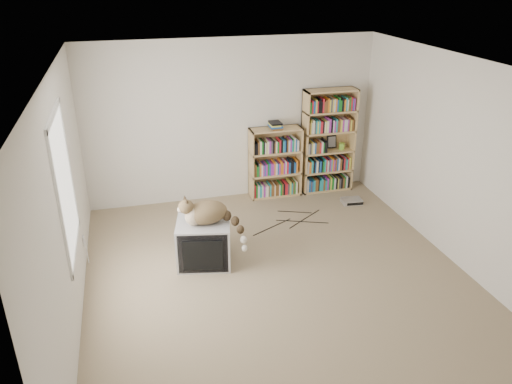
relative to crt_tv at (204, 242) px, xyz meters
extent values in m
cube|color=gray|center=(0.79, -0.63, -0.28)|extent=(4.50, 5.00, 0.01)
cube|color=silver|center=(0.79, 1.87, 0.97)|extent=(4.50, 0.02, 2.50)
cube|color=silver|center=(0.79, -3.13, 0.97)|extent=(4.50, 0.02, 2.50)
cube|color=silver|center=(-1.46, -0.63, 0.97)|extent=(0.02, 5.00, 2.50)
cube|color=silver|center=(3.04, -0.63, 0.97)|extent=(0.02, 5.00, 2.50)
cube|color=white|center=(0.79, -0.63, 2.22)|extent=(4.50, 5.00, 0.02)
cube|color=white|center=(-1.44, -0.43, 1.12)|extent=(0.02, 1.22, 1.52)
cube|color=#B0B0B3|center=(0.00, -0.01, 0.00)|extent=(0.76, 0.71, 0.57)
cube|color=black|center=(-0.06, -0.28, 0.00)|extent=(0.59, 0.15, 0.52)
cube|color=black|center=(-0.06, -0.30, -0.01)|extent=(0.47, 0.11, 0.40)
cube|color=black|center=(0.02, 0.12, -0.01)|extent=(0.45, 0.40, 0.34)
ellipsoid|color=#392517|center=(0.04, -0.03, 0.42)|extent=(0.55, 0.39, 0.28)
ellipsoid|color=#392517|center=(0.18, -0.02, 0.41)|extent=(0.26, 0.28, 0.21)
ellipsoid|color=tan|center=(-0.13, -0.07, 0.41)|extent=(0.22, 0.22, 0.23)
ellipsoid|color=#392517|center=(-0.20, -0.07, 0.55)|extent=(0.20, 0.19, 0.17)
sphere|color=beige|center=(-0.27, -0.08, 0.52)|extent=(0.08, 0.08, 0.07)
cone|color=black|center=(-0.19, -0.11, 0.63)|extent=(0.07, 0.09, 0.09)
cone|color=black|center=(-0.20, -0.01, 0.63)|extent=(0.07, 0.09, 0.09)
cube|color=tan|center=(1.93, 1.71, 0.56)|extent=(0.02, 0.30, 1.68)
cube|color=tan|center=(2.75, 1.71, 0.56)|extent=(0.02, 0.30, 1.68)
cube|color=tan|center=(2.34, 1.85, 0.56)|extent=(0.84, 0.03, 1.68)
cube|color=tan|center=(2.34, 1.71, 1.39)|extent=(0.84, 0.30, 0.02)
cube|color=tan|center=(2.34, 1.71, -0.27)|extent=(0.84, 0.30, 0.03)
cube|color=tan|center=(2.34, 1.71, 0.06)|extent=(0.84, 0.30, 0.03)
cube|color=tan|center=(2.34, 1.71, 0.39)|extent=(0.84, 0.30, 0.02)
cube|color=tan|center=(2.34, 1.71, 0.73)|extent=(0.84, 0.30, 0.02)
cube|color=tan|center=(2.34, 1.71, 1.06)|extent=(0.84, 0.30, 0.02)
cube|color=red|center=(2.34, 1.71, -0.16)|extent=(0.76, 0.24, 0.19)
cube|color=#184FA0|center=(2.34, 1.71, 0.17)|extent=(0.76, 0.24, 0.19)
cube|color=#147423|center=(2.34, 1.71, 0.50)|extent=(0.76, 0.24, 0.19)
cube|color=beige|center=(2.34, 1.71, 0.83)|extent=(0.76, 0.24, 0.19)
cube|color=black|center=(2.34, 1.71, 1.16)|extent=(0.76, 0.24, 0.19)
cube|color=tan|center=(1.05, 1.71, 0.28)|extent=(0.03, 0.30, 1.13)
cube|color=tan|center=(1.85, 1.71, 0.28)|extent=(0.02, 0.30, 1.13)
cube|color=tan|center=(1.45, 1.85, 0.28)|extent=(0.82, 0.03, 1.13)
cube|color=tan|center=(1.45, 1.71, 0.83)|extent=(0.82, 0.30, 0.02)
cube|color=tan|center=(1.45, 1.71, -0.27)|extent=(0.82, 0.30, 0.03)
cube|color=tan|center=(1.45, 1.71, 0.10)|extent=(0.82, 0.30, 0.03)
cube|color=tan|center=(1.45, 1.71, 0.47)|extent=(0.82, 0.30, 0.02)
cube|color=red|center=(1.45, 1.71, -0.16)|extent=(0.74, 0.24, 0.19)
cube|color=#184FA0|center=(1.45, 1.71, 0.21)|extent=(0.74, 0.24, 0.19)
cube|color=#147423|center=(1.45, 1.71, 0.57)|extent=(0.74, 0.24, 0.19)
cube|color=red|center=(1.44, 1.70, 0.90)|extent=(0.19, 0.25, 0.11)
cylinder|color=#85C839|center=(2.58, 1.71, 0.46)|extent=(0.09, 0.09, 0.10)
cube|color=black|center=(2.44, 1.81, 0.51)|extent=(0.16, 0.05, 0.21)
cube|color=silver|center=(2.53, 1.09, -0.25)|extent=(0.33, 0.25, 0.07)
cube|color=silver|center=(-1.44, 0.34, 0.04)|extent=(0.01, 0.08, 0.13)
camera|label=1|loc=(-0.77, -5.39, 3.14)|focal=35.00mm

